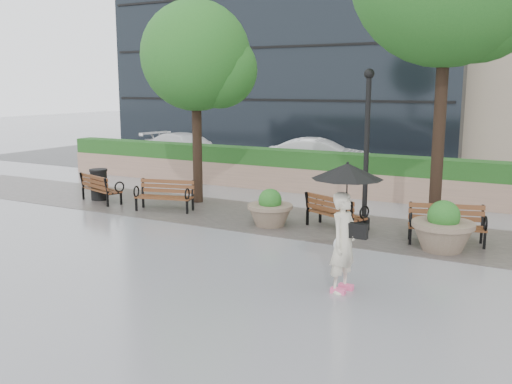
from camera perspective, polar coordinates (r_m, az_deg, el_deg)
The scene contains 16 objects.
ground at distance 11.79m, azimuth 0.91°, elevation -6.38°, with size 100.00×100.00×0.00m, color gray.
cobble_strip at distance 14.42m, azimuth 6.46°, elevation -3.26°, with size 28.00×3.20×0.01m, color #383330.
hedge_wall at distance 17.99m, azimuth 11.32°, elevation 1.51°, with size 24.00×0.80×1.35m.
asphalt_street at distance 21.90m, azimuth 14.39°, elevation 1.23°, with size 40.00×7.00×0.00m, color black.
bench_0 at distance 17.65m, azimuth -15.20°, elevation -0.20°, with size 1.66×1.06×0.84m.
bench_1 at distance 16.06m, azimuth -9.13°, elevation -0.99°, with size 1.68×1.00×0.85m.
bench_2 at distance 13.90m, azimuth 7.91°, elevation -2.77°, with size 1.68×1.21×0.85m.
bench_3 at distance 13.21m, azimuth 18.47°, elevation -3.91°, with size 1.72×1.05×0.87m.
planter_left at distance 14.14m, azimuth 1.42°, elevation -1.96°, with size 1.12×1.12×0.94m.
planter_right at distance 12.64m, azimuth 18.18°, elevation -3.75°, with size 1.30×1.30×1.09m.
trash_bin at distance 17.99m, azimuth -15.43°, elevation 0.64°, with size 0.54×0.54×0.90m, color black.
lamppost at distance 13.76m, azimuth 10.95°, elevation 3.05°, with size 0.28×0.28×3.83m.
tree_0 at distance 16.83m, azimuth -5.47°, elevation 13.02°, with size 3.28×3.15×5.86m.
car_left at distance 25.30m, azimuth -6.87°, elevation 4.28°, with size 1.93×4.75×1.38m, color white.
car_right at distance 22.34m, azimuth 6.35°, elevation 3.51°, with size 1.50×4.30×1.42m, color white.
pedestrian at distance 9.59m, azimuth 8.92°, elevation -2.26°, with size 1.19×1.19×2.18m.
Camera 1 is at (5.22, -9.99, 3.44)m, focal length 40.00 mm.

